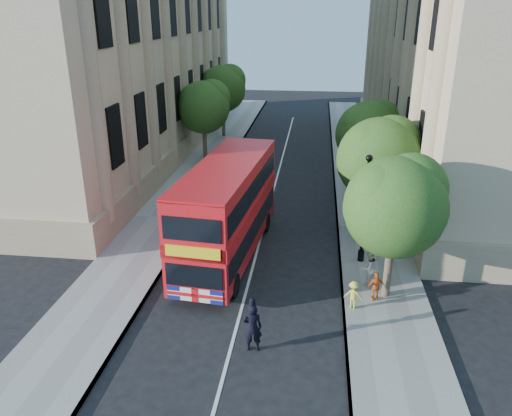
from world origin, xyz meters
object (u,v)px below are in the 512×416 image
(woman_pedestrian, at_px, (368,268))
(double_decker_bus, at_px, (228,208))
(police_constable, at_px, (252,327))
(lamp_post, at_px, (365,214))
(box_van, at_px, (227,184))

(woman_pedestrian, bearing_deg, double_decker_bus, -55.25)
(police_constable, relative_size, woman_pedestrian, 1.13)
(lamp_post, relative_size, woman_pedestrian, 3.18)
(box_van, distance_m, police_constable, 14.41)
(lamp_post, height_order, woman_pedestrian, lamp_post)
(double_decker_bus, xyz_separation_m, box_van, (-1.33, 7.06, -1.30))
(double_decker_bus, bearing_deg, woman_pedestrian, -12.72)
(woman_pedestrian, bearing_deg, lamp_post, -124.14)
(box_van, relative_size, police_constable, 2.44)
(double_decker_bus, relative_size, police_constable, 5.50)
(lamp_post, xyz_separation_m, box_van, (-7.63, 6.93, -1.29))
(lamp_post, distance_m, woman_pedestrian, 2.73)
(police_constable, xyz_separation_m, woman_pedestrian, (4.35, 4.85, 0.01))
(double_decker_bus, bearing_deg, police_constable, -68.05)
(lamp_post, distance_m, box_van, 10.39)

